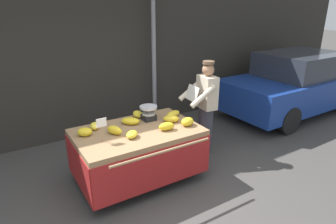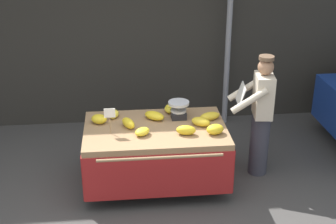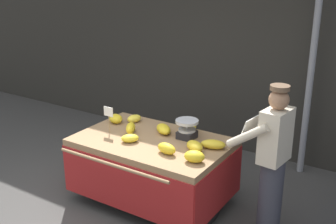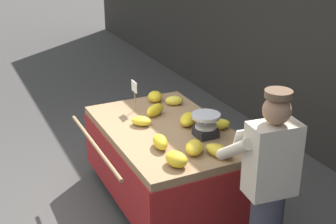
{
  "view_description": "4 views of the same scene",
  "coord_description": "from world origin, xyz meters",
  "px_view_note": "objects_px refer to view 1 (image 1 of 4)",
  "views": [
    {
      "loc": [
        -1.54,
        -2.79,
        2.62
      ],
      "look_at": [
        0.64,
        0.74,
        1.07
      ],
      "focal_mm": 30.98,
      "sensor_mm": 36.0,
      "label": 1
    },
    {
      "loc": [
        -0.26,
        -4.8,
        3.59
      ],
      "look_at": [
        0.31,
        0.75,
        1.1
      ],
      "focal_mm": 51.91,
      "sensor_mm": 36.0,
      "label": 2
    },
    {
      "loc": [
        2.86,
        -3.07,
        2.88
      ],
      "look_at": [
        0.37,
        0.82,
        1.25
      ],
      "focal_mm": 45.61,
      "sensor_mm": 36.0,
      "label": 3
    },
    {
      "loc": [
        4.02,
        -1.05,
        2.84
      ],
      "look_at": [
        0.24,
        0.79,
        1.07
      ],
      "focal_mm": 49.99,
      "sensor_mm": 36.0,
      "label": 4
    }
  ],
  "objects_px": {
    "banana_bunch_7": "(132,134)",
    "banana_bunch_0": "(187,122)",
    "weighing_scale": "(149,113)",
    "banana_bunch_4": "(85,132)",
    "banana_bunch_5": "(131,121)",
    "banana_bunch_8": "(138,114)",
    "vendor_person": "(206,108)",
    "banana_bunch_1": "(171,119)",
    "parked_car": "(296,84)",
    "banana_bunch_2": "(167,126)",
    "banana_cart": "(138,143)",
    "banana_bunch_9": "(114,130)",
    "street_pole": "(154,50)",
    "banana_bunch_3": "(94,126)",
    "price_sign": "(102,125)",
    "banana_bunch_6": "(173,114)"
  },
  "relations": [
    {
      "from": "banana_bunch_7",
      "to": "banana_bunch_0",
      "type": "bearing_deg",
      "value": -3.58
    },
    {
      "from": "weighing_scale",
      "to": "banana_bunch_0",
      "type": "bearing_deg",
      "value": -52.64
    },
    {
      "from": "banana_bunch_4",
      "to": "banana_bunch_5",
      "type": "relative_size",
      "value": 0.74
    },
    {
      "from": "banana_bunch_8",
      "to": "vendor_person",
      "type": "distance_m",
      "value": 1.23
    },
    {
      "from": "banana_bunch_1",
      "to": "banana_bunch_8",
      "type": "distance_m",
      "value": 0.59
    },
    {
      "from": "banana_bunch_5",
      "to": "parked_car",
      "type": "bearing_deg",
      "value": 5.4
    },
    {
      "from": "banana_bunch_2",
      "to": "banana_cart",
      "type": "bearing_deg",
      "value": 146.49
    },
    {
      "from": "banana_bunch_9",
      "to": "vendor_person",
      "type": "bearing_deg",
      "value": 4.7
    },
    {
      "from": "banana_bunch_1",
      "to": "banana_bunch_7",
      "type": "relative_size",
      "value": 1.22
    },
    {
      "from": "street_pole",
      "to": "banana_bunch_3",
      "type": "xyz_separation_m",
      "value": [
        -1.86,
        -1.5,
        -0.78
      ]
    },
    {
      "from": "price_sign",
      "to": "banana_bunch_1",
      "type": "bearing_deg",
      "value": 5.15
    },
    {
      "from": "price_sign",
      "to": "banana_bunch_1",
      "type": "relative_size",
      "value": 1.34
    },
    {
      "from": "banana_cart",
      "to": "banana_bunch_1",
      "type": "height_order",
      "value": "banana_bunch_1"
    },
    {
      "from": "price_sign",
      "to": "banana_bunch_0",
      "type": "xyz_separation_m",
      "value": [
        1.3,
        -0.15,
        -0.18
      ]
    },
    {
      "from": "banana_bunch_2",
      "to": "banana_bunch_6",
      "type": "bearing_deg",
      "value": 47.09
    },
    {
      "from": "banana_bunch_9",
      "to": "weighing_scale",
      "type": "bearing_deg",
      "value": 18.85
    },
    {
      "from": "banana_bunch_6",
      "to": "price_sign",
      "type": "bearing_deg",
      "value": -168.21
    },
    {
      "from": "street_pole",
      "to": "banana_bunch_9",
      "type": "distance_m",
      "value": 2.59
    },
    {
      "from": "banana_cart",
      "to": "price_sign",
      "type": "xyz_separation_m",
      "value": [
        -0.57,
        -0.11,
        0.46
      ]
    },
    {
      "from": "street_pole",
      "to": "banana_bunch_8",
      "type": "height_order",
      "value": "street_pole"
    },
    {
      "from": "weighing_scale",
      "to": "vendor_person",
      "type": "relative_size",
      "value": 0.16
    },
    {
      "from": "parked_car",
      "to": "weighing_scale",
      "type": "bearing_deg",
      "value": -174.42
    },
    {
      "from": "banana_bunch_4",
      "to": "parked_car",
      "type": "relative_size",
      "value": 0.05
    },
    {
      "from": "street_pole",
      "to": "banana_bunch_7",
      "type": "height_order",
      "value": "street_pole"
    },
    {
      "from": "banana_bunch_9",
      "to": "banana_bunch_0",
      "type": "bearing_deg",
      "value": -14.98
    },
    {
      "from": "banana_bunch_0",
      "to": "banana_bunch_6",
      "type": "bearing_deg",
      "value": 88.66
    },
    {
      "from": "banana_bunch_3",
      "to": "street_pole",
      "type": "bearing_deg",
      "value": 38.86
    },
    {
      "from": "banana_bunch_7",
      "to": "parked_car",
      "type": "height_order",
      "value": "parked_car"
    },
    {
      "from": "banana_bunch_0",
      "to": "banana_bunch_2",
      "type": "xyz_separation_m",
      "value": [
        -0.36,
        0.02,
        -0.0
      ]
    },
    {
      "from": "banana_bunch_5",
      "to": "banana_bunch_6",
      "type": "relative_size",
      "value": 1.01
    },
    {
      "from": "banana_bunch_4",
      "to": "parked_car",
      "type": "bearing_deg",
      "value": 5.13
    },
    {
      "from": "banana_bunch_3",
      "to": "banana_bunch_8",
      "type": "bearing_deg",
      "value": 8.38
    },
    {
      "from": "banana_cart",
      "to": "street_pole",
      "type": "bearing_deg",
      "value": 54.32
    },
    {
      "from": "street_pole",
      "to": "banana_bunch_3",
      "type": "height_order",
      "value": "street_pole"
    },
    {
      "from": "banana_bunch_0",
      "to": "banana_bunch_3",
      "type": "relative_size",
      "value": 1.1
    },
    {
      "from": "street_pole",
      "to": "banana_bunch_2",
      "type": "height_order",
      "value": "street_pole"
    },
    {
      "from": "banana_bunch_6",
      "to": "banana_bunch_0",
      "type": "bearing_deg",
      "value": -91.34
    },
    {
      "from": "weighing_scale",
      "to": "parked_car",
      "type": "bearing_deg",
      "value": 5.58
    },
    {
      "from": "weighing_scale",
      "to": "banana_bunch_7",
      "type": "height_order",
      "value": "weighing_scale"
    },
    {
      "from": "banana_cart",
      "to": "banana_bunch_8",
      "type": "relative_size",
      "value": 7.75
    },
    {
      "from": "banana_bunch_0",
      "to": "banana_bunch_9",
      "type": "xyz_separation_m",
      "value": [
        -1.07,
        0.29,
        0.0
      ]
    },
    {
      "from": "banana_bunch_9",
      "to": "banana_bunch_7",
      "type": "bearing_deg",
      "value": -54.21
    },
    {
      "from": "street_pole",
      "to": "banana_bunch_7",
      "type": "bearing_deg",
      "value": -126.25
    },
    {
      "from": "banana_cart",
      "to": "banana_bunch_3",
      "type": "relative_size",
      "value": 9.14
    },
    {
      "from": "banana_bunch_0",
      "to": "banana_bunch_6",
      "type": "xyz_separation_m",
      "value": [
        0.01,
        0.42,
        -0.01
      ]
    },
    {
      "from": "banana_cart",
      "to": "weighing_scale",
      "type": "relative_size",
      "value": 6.62
    },
    {
      "from": "street_pole",
      "to": "banana_bunch_7",
      "type": "xyz_separation_m",
      "value": [
        -1.51,
        -2.05,
        -0.79
      ]
    },
    {
      "from": "price_sign",
      "to": "banana_bunch_0",
      "type": "height_order",
      "value": "price_sign"
    },
    {
      "from": "banana_bunch_0",
      "to": "banana_bunch_1",
      "type": "height_order",
      "value": "banana_bunch_0"
    },
    {
      "from": "weighing_scale",
      "to": "banana_bunch_5",
      "type": "distance_m",
      "value": 0.33
    }
  ]
}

